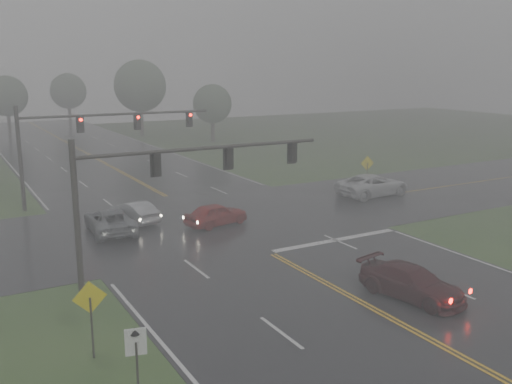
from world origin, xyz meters
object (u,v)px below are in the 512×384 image
sedan_silver (134,222)px  pickup_white (372,196)px  car_grey (111,233)px  signal_gantry_far (85,133)px  sedan_red (216,225)px  sedan_maroon (411,298)px  signal_gantry_near (160,179)px

sedan_silver → pickup_white: 18.69m
car_grey → signal_gantry_far: (0.73, 8.36, 5.17)m
car_grey → pickup_white: size_ratio=0.86×
sedan_red → sedan_silver: sedan_red is taller
sedan_maroon → car_grey: (-8.67, 16.44, 0.00)m
signal_gantry_near → sedan_silver: bearing=79.7°
pickup_white → car_grey: bearing=86.1°
pickup_white → signal_gantry_far: size_ratio=0.43×
sedan_red → signal_gantry_far: (-5.59, 10.09, 5.17)m
sedan_red → signal_gantry_near: 10.65m
pickup_white → signal_gantry_far: 22.22m
car_grey → signal_gantry_far: 9.86m
sedan_red → signal_gantry_near: bearing=127.4°
sedan_silver → car_grey: 2.53m
sedan_silver → signal_gantry_far: signal_gantry_far is taller
pickup_white → sedan_red: bearing=92.9°
sedan_silver → sedan_maroon: bearing=97.3°
sedan_maroon → sedan_silver: size_ratio=1.16×
pickup_white → signal_gantry_near: signal_gantry_near is taller
sedan_red → pickup_white: 14.39m
sedan_red → sedan_silver: (-4.32, 3.28, 0.00)m
car_grey → pickup_white: (20.61, -0.09, 0.00)m
pickup_white → signal_gantry_near: size_ratio=0.49×
sedan_red → pickup_white: bearing=-95.0°
signal_gantry_far → pickup_white: bearing=-23.0°
sedan_silver → pickup_white: pickup_white is taller
car_grey → sedan_red: bearing=168.3°
sedan_maroon → sedan_silver: bearing=98.6°
sedan_maroon → sedan_silver: sedan_maroon is taller
sedan_silver → signal_gantry_far: bearing=-92.5°
pickup_white → signal_gantry_far: (-19.89, 8.45, 5.17)m
sedan_maroon → sedan_silver: (-6.67, 17.99, 0.00)m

